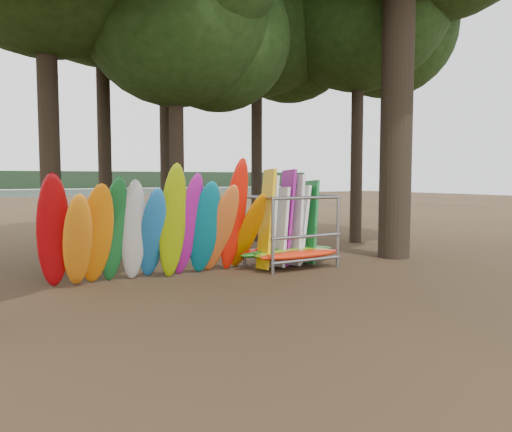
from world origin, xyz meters
TOP-DOWN VIEW (x-y plane):
  - ground at (0.00, 0.00)m, footprint 120.00×120.00m
  - lake at (0.00, 60.00)m, footprint 160.00×160.00m
  - far_shore at (0.00, 110.00)m, footprint 160.00×4.00m
  - oak_3 at (2.85, 6.02)m, footprint 7.96×7.96m
  - oak_5 at (-1.99, 2.42)m, footprint 6.36×6.36m
  - kayak_row at (-3.22, 0.48)m, footprint 5.83×2.03m
  - storage_rack at (0.62, 0.38)m, footprint 3.15×1.57m

SIDE VIEW (x-z plane):
  - ground at x=0.00m, z-range 0.00..0.00m
  - lake at x=0.00m, z-range 0.00..0.00m
  - storage_rack at x=0.62m, z-range -0.44..2.36m
  - kayak_row at x=-3.22m, z-range -0.33..2.87m
  - far_shore at x=0.00m, z-range 0.00..4.00m
  - oak_5 at x=-1.99m, z-range 2.27..12.38m
  - oak_3 at x=2.85m, z-range 2.85..15.49m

